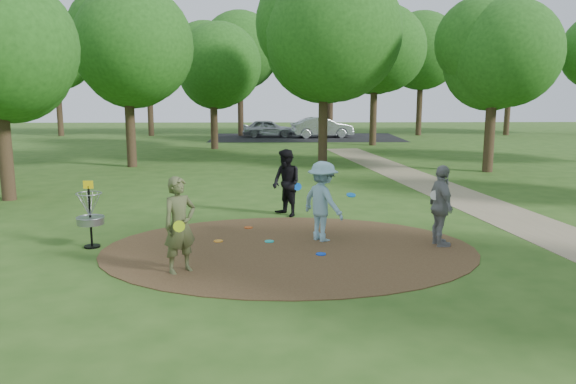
{
  "coord_description": "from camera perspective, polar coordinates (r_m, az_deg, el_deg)",
  "views": [
    {
      "loc": [
        -0.3,
        -12.17,
        3.54
      ],
      "look_at": [
        0.0,
        1.2,
        1.1
      ],
      "focal_mm": 35.0,
      "sensor_mm": 36.0,
      "label": 1
    }
  ],
  "objects": [
    {
      "name": "car_right",
      "position": [
        42.32,
        3.47,
        6.56
      ],
      "size": [
        4.81,
        2.39,
        1.52
      ],
      "primitive_type": "imported",
      "rotation": [
        0.0,
        0.0,
        1.75
      ],
      "color": "#AAAFB2",
      "rests_on": "ground"
    },
    {
      "name": "disc_ground_cyan",
      "position": [
        13.25,
        -1.91,
        -5.03
      ],
      "size": [
        0.22,
        0.22,
        0.02
      ],
      "primitive_type": "cylinder",
      "color": "#17BFB8",
      "rests_on": "dirt_clearing"
    },
    {
      "name": "footpath",
      "position": [
        16.11,
        23.75,
        -3.22
      ],
      "size": [
        7.55,
        39.89,
        0.01
      ],
      "primitive_type": "cube",
      "rotation": [
        0.0,
        0.0,
        0.14
      ],
      "color": "#8C7A5B",
      "rests_on": "ground"
    },
    {
      "name": "dirt_clearing",
      "position": [
        12.68,
        0.12,
        -5.83
      ],
      "size": [
        8.4,
        8.4,
        0.02
      ],
      "primitive_type": "cylinder",
      "color": "#47301C",
      "rests_on": "ground"
    },
    {
      "name": "player_observer_with_disc",
      "position": [
        11.1,
        -10.95,
        -3.34
      ],
      "size": [
        0.83,
        0.79,
        1.91
      ],
      "color": "#535933",
      "rests_on": "ground"
    },
    {
      "name": "tree_ring",
      "position": [
        21.17,
        4.23,
        14.84
      ],
      "size": [
        37.22,
        45.16,
        9.14
      ],
      "color": "#332316",
      "rests_on": "ground"
    },
    {
      "name": "car_left",
      "position": [
        42.79,
        -2.04,
        6.49
      ],
      "size": [
        3.92,
        1.65,
        1.33
      ],
      "primitive_type": "imported",
      "rotation": [
        0.0,
        0.0,
        1.59
      ],
      "color": "#ABAFB3",
      "rests_on": "ground"
    },
    {
      "name": "ground",
      "position": [
        12.68,
        0.12,
        -5.87
      ],
      "size": [
        100.0,
        100.0,
        0.0
      ],
      "primitive_type": "plane",
      "color": "#2D5119",
      "rests_on": "ground"
    },
    {
      "name": "disc_ground_red",
      "position": [
        14.59,
        -4.04,
        -3.62
      ],
      "size": [
        0.22,
        0.22,
        0.02
      ],
      "primitive_type": "cylinder",
      "color": "#B33F11",
      "rests_on": "dirt_clearing"
    },
    {
      "name": "player_waiting_with_disc",
      "position": [
        13.21,
        15.29,
        -1.39
      ],
      "size": [
        0.57,
        1.14,
        1.88
      ],
      "color": "gray",
      "rests_on": "ground"
    },
    {
      "name": "parking_lot",
      "position": [
        42.38,
        1.83,
        5.56
      ],
      "size": [
        14.0,
        8.0,
        0.01
      ],
      "primitive_type": "cube",
      "color": "black",
      "rests_on": "ground"
    },
    {
      "name": "disc_golf_basket",
      "position": [
        13.43,
        -19.49,
        -1.71
      ],
      "size": [
        0.63,
        0.63,
        1.54
      ],
      "color": "black",
      "rests_on": "ground"
    },
    {
      "name": "disc_ground_blue",
      "position": [
        12.27,
        3.37,
        -6.31
      ],
      "size": [
        0.22,
        0.22,
        0.02
      ],
      "primitive_type": "cylinder",
      "color": "blue",
      "rests_on": "dirt_clearing"
    },
    {
      "name": "player_throwing_with_disc",
      "position": [
        13.22,
        3.55,
        -0.97
      ],
      "size": [
        1.45,
        1.4,
        1.9
      ],
      "color": "#83B0C3",
      "rests_on": "ground"
    },
    {
      "name": "player_walking_with_disc",
      "position": [
        15.83,
        -0.16,
        0.93
      ],
      "size": [
        1.13,
        1.17,
        1.9
      ],
      "color": "black",
      "rests_on": "ground"
    },
    {
      "name": "disc_ground_orange",
      "position": [
        13.38,
        -7.09,
        -4.96
      ],
      "size": [
        0.22,
        0.22,
        0.02
      ],
      "primitive_type": "cylinder",
      "color": "orange",
      "rests_on": "dirt_clearing"
    }
  ]
}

